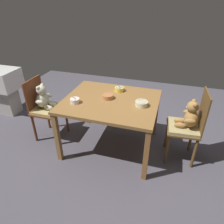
{
  "coord_description": "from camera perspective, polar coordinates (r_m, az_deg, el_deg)",
  "views": [
    {
      "loc": [
        0.68,
        -2.16,
        1.9
      ],
      "look_at": [
        0.0,
        0.05,
        0.53
      ],
      "focal_mm": 32.35,
      "sensor_mm": 36.0,
      "label": 1
    }
  ],
  "objects": [
    {
      "name": "ground_plane",
      "position": [
        2.97,
        -0.29,
        -9.58
      ],
      "size": [
        5.2,
        5.2,
        0.04
      ],
      "color": "#4E4A54"
    },
    {
      "name": "dining_table",
      "position": [
        2.59,
        -0.33,
        1.86
      ],
      "size": [
        1.18,
        1.0,
        0.73
      ],
      "color": "olive",
      "rests_on": "ground_plane"
    },
    {
      "name": "teddy_chair_near_left",
      "position": [
        3.0,
        -18.49,
        2.19
      ],
      "size": [
        0.39,
        0.41,
        0.9
      ],
      "rotation": [
        0.0,
        0.0,
        0.0
      ],
      "color": "brown",
      "rests_on": "ground_plane"
    },
    {
      "name": "teddy_chair_near_right",
      "position": [
        2.6,
        20.77,
        -2.59
      ],
      "size": [
        0.41,
        0.42,
        0.96
      ],
      "rotation": [
        0.0,
        0.0,
        3.22
      ],
      "color": "brown",
      "rests_on": "ground_plane"
    },
    {
      "name": "porridge_bowl_white_near_left",
      "position": [
        2.51,
        -10.45,
        3.2
      ],
      "size": [
        0.12,
        0.12,
        0.12
      ],
      "color": "silver",
      "rests_on": "dining_table"
    },
    {
      "name": "porridge_bowl_terracotta_center",
      "position": [
        2.58,
        -1.21,
        4.43
      ],
      "size": [
        0.14,
        0.14,
        0.05
      ],
      "color": "#BB7545",
      "rests_on": "dining_table"
    },
    {
      "name": "porridge_bowl_yellow_far_center",
      "position": [
        2.79,
        2.1,
        6.51
      ],
      "size": [
        0.13,
        0.14,
        0.12
      ],
      "color": "yellow",
      "rests_on": "dining_table"
    },
    {
      "name": "porridge_bowl_cream_near_right",
      "position": [
        2.43,
        8.35,
        2.41
      ],
      "size": [
        0.15,
        0.15,
        0.06
      ],
      "color": "beige",
      "rests_on": "dining_table"
    },
    {
      "name": "sink_basin",
      "position": [
        3.96,
        -28.35,
        6.64
      ],
      "size": [
        0.53,
        0.45,
        0.81
      ],
      "color": "#B7B2A8",
      "rests_on": "ground_plane"
    }
  ]
}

